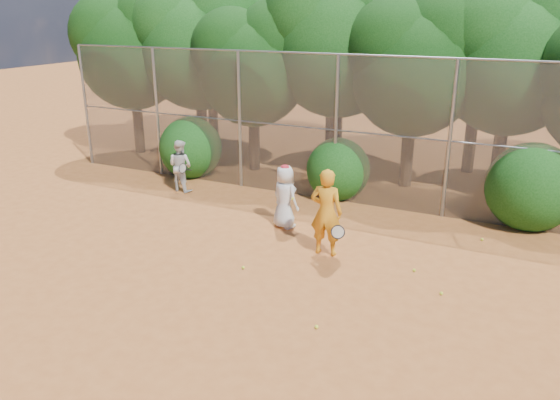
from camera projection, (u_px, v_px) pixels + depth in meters
The scene contains 22 objects.
ground at pixel (270, 306), 9.94m from camera, with size 80.00×80.00×0.00m, color #A05524.
fence_back at pixel (367, 131), 14.41m from camera, with size 20.05×0.09×4.03m.
tree_0 at pixel (133, 44), 19.33m from camera, with size 4.38×3.81×6.00m.
tree_1 at pixel (200, 38), 18.66m from camera, with size 4.64×4.03×6.35m.
tree_2 at pixel (255, 60), 17.23m from camera, with size 3.99×3.47×5.47m.
tree_3 at pixel (342, 33), 16.79m from camera, with size 4.89×4.26×6.70m.
tree_4 at pixel (417, 59), 15.47m from camera, with size 4.19×3.64×5.73m.
tree_5 at pixel (515, 50), 15.03m from camera, with size 4.51×3.92×6.17m.
tree_9 at pixel (212, 30), 20.96m from camera, with size 4.83×4.20×6.62m.
tree_10 at pixel (336, 23), 18.99m from camera, with size 5.15×4.48×7.06m.
tree_11 at pixel (484, 41), 16.76m from camera, with size 4.64×4.03×6.35m.
bush_0 at pixel (191, 145), 17.42m from camera, with size 2.00×2.00×2.00m, color #104010.
bush_1 at pixel (338, 167), 15.40m from camera, with size 1.80×1.80×1.80m, color #104010.
bush_2 at pixel (532, 183), 13.29m from camera, with size 2.20×2.20×2.20m, color #104010.
player_yellow at pixel (326, 212), 11.74m from camera, with size 0.89×0.59×1.94m.
player_teen at pixel (285, 197), 13.27m from camera, with size 0.90×0.74×1.59m.
player_white at pixel (180, 166), 15.98m from camera, with size 0.86×0.71×1.53m.
ball_0 at pixel (441, 293), 10.30m from camera, with size 0.07×0.07×0.07m, color #C1D426.
ball_1 at pixel (414, 270), 11.21m from camera, with size 0.07×0.07×0.07m, color #C1D426.
ball_2 at pixel (316, 327), 9.22m from camera, with size 0.07×0.07×0.07m, color #C1D426.
ball_4 at pixel (243, 268), 11.32m from camera, with size 0.07×0.07×0.07m, color #C1D426.
ball_5 at pixel (482, 239), 12.70m from camera, with size 0.07×0.07×0.07m, color #C1D426.
Camera 1 is at (3.95, -7.79, 5.12)m, focal length 35.00 mm.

